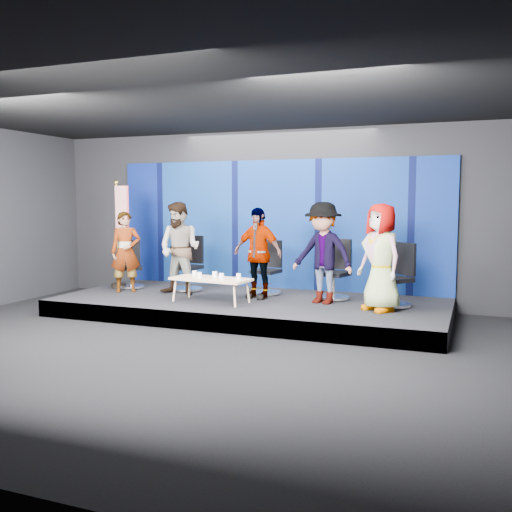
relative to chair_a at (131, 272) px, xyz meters
The scene contains 21 objects.
ground 4.00m from the chair_a, 45.84° to the right, with size 10.00×10.00×0.00m, color black.
room_walls 4.35m from the chair_a, 45.84° to the right, with size 10.02×8.02×3.51m.
riser 2.82m from the chair_a, ahead, with size 7.00×3.00×0.30m, color black.
backdrop 3.13m from the chair_a, 21.97° to the left, with size 7.00×0.08×2.60m, color #071053.
chair_a is the anchor object (origin of this frame).
panelist_a 0.68m from the chair_a, 66.66° to the right, with size 0.57×0.38×1.57m, color black.
chair_b 1.27m from the chair_a, ahead, with size 0.65×0.65×1.09m.
panelist_b 1.50m from the chair_a, 15.24° to the right, with size 0.85×0.67×1.76m, color black.
chair_c 2.89m from the chair_a, ahead, with size 0.67×0.67×1.03m.
panelist_c 2.91m from the chair_a, ahead, with size 0.97×0.41×1.66m, color black.
chair_d 4.21m from the chair_a, ahead, with size 0.75×0.75×1.09m.
panelist_d 4.15m from the chair_a, ahead, with size 1.14×0.65×1.76m, color black.
chair_e 5.35m from the chair_a, ahead, with size 0.85×0.85×1.08m.
panelist_e 5.21m from the chair_a, ahead, with size 0.85×0.55×1.74m, color black.
coffee_table 2.41m from the chair_a, 21.66° to the right, with size 1.46×0.75×0.43m.
mug_a 2.05m from the chair_a, 23.10° to the right, with size 0.08×0.08×0.10m, color white.
mug_b 2.27m from the chair_a, 25.07° to the right, with size 0.08×0.08×0.10m, color white.
mug_c 2.44m from the chair_a, 19.79° to the right, with size 0.09×0.09×0.11m, color white.
mug_d 2.68m from the chair_a, 21.58° to the right, with size 0.09×0.09×0.10m, color white.
mug_e 2.88m from the chair_a, 17.07° to the right, with size 0.08×0.08×0.10m, color white.
flag_stand 0.87m from the chair_a, 130.61° to the right, with size 0.49×0.29×2.19m.
Camera 1 is at (3.81, -7.02, 2.10)m, focal length 40.00 mm.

